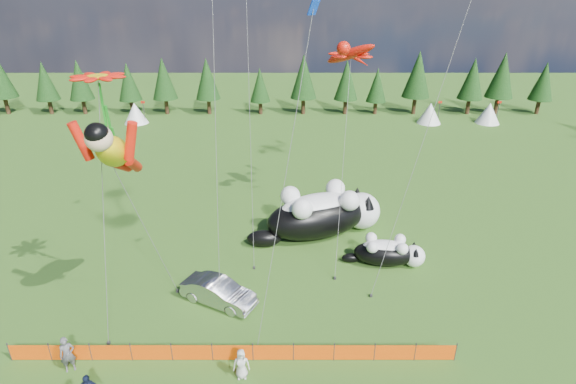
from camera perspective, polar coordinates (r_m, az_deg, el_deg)
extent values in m
plane|color=#17390A|center=(26.19, -6.23, -15.82)|extent=(160.00, 160.00, 0.00)
cylinder|color=#262626|center=(27.18, -31.87, -16.85)|extent=(0.06, 0.06, 1.10)
cylinder|color=#262626|center=(26.23, -27.97, -17.49)|extent=(0.06, 0.06, 1.10)
cylinder|color=#262626|center=(25.39, -23.78, -18.08)|extent=(0.06, 0.06, 1.10)
cylinder|color=#262626|center=(24.70, -19.29, -18.61)|extent=(0.06, 0.06, 1.10)
cylinder|color=#262626|center=(24.15, -14.55, -19.05)|extent=(0.06, 0.06, 1.10)
cylinder|color=#262626|center=(23.75, -9.59, -19.38)|extent=(0.06, 0.06, 1.10)
cylinder|color=#262626|center=(23.52, -4.49, -19.58)|extent=(0.06, 0.06, 1.10)
cylinder|color=#262626|center=(23.46, 0.69, -19.63)|extent=(0.06, 0.06, 1.10)
cylinder|color=#262626|center=(23.56, 5.86, -19.54)|extent=(0.06, 0.06, 1.10)
cylinder|color=#262626|center=(23.84, 10.93, -19.30)|extent=(0.06, 0.06, 1.10)
cylinder|color=#262626|center=(24.28, 15.84, -18.94)|extent=(0.06, 0.06, 1.10)
cylinder|color=#262626|center=(24.87, 20.51, -18.47)|extent=(0.06, 0.06, 1.10)
cube|color=#F74D05|center=(26.72, -29.94, -17.26)|extent=(2.00, 0.04, 0.90)
cube|color=#F74D05|center=(25.83, -25.89, -17.87)|extent=(2.00, 0.04, 0.90)
cube|color=#F74D05|center=(25.06, -21.55, -18.44)|extent=(2.00, 0.04, 0.90)
cube|color=#F74D05|center=(24.44, -16.94, -18.93)|extent=(2.00, 0.04, 0.90)
cube|color=#F74D05|center=(23.96, -12.08, -19.32)|extent=(2.00, 0.04, 0.90)
cube|color=#F74D05|center=(23.65, -7.05, -19.58)|extent=(2.00, 0.04, 0.90)
cube|color=#F74D05|center=(23.50, -1.90, -19.71)|extent=(2.00, 0.04, 0.90)
cube|color=#F74D05|center=(23.52, 3.28, -19.69)|extent=(2.00, 0.04, 0.90)
cube|color=#F74D05|center=(23.72, 8.40, -19.52)|extent=(2.00, 0.04, 0.90)
cube|color=#F74D05|center=(24.07, 13.40, -19.22)|extent=(2.00, 0.04, 0.90)
cube|color=#F74D05|center=(24.59, 18.19, -18.80)|extent=(2.00, 0.04, 0.90)
ellipsoid|color=black|center=(33.06, 3.81, -3.15)|extent=(8.64, 6.24, 3.14)
ellipsoid|color=white|center=(32.71, 3.85, -1.93)|extent=(6.48, 4.57, 1.92)
sphere|color=white|center=(34.69, 9.33, -2.37)|extent=(2.79, 2.79, 2.79)
sphere|color=#EA5B8B|center=(35.26, 11.00, -2.04)|extent=(0.39, 0.39, 0.39)
ellipsoid|color=black|center=(32.19, -3.07, -5.91)|extent=(2.72, 2.02, 1.22)
cone|color=black|center=(33.57, 10.16, -1.26)|extent=(0.98, 0.98, 0.98)
cone|color=black|center=(34.86, 8.77, -0.15)|extent=(0.98, 0.98, 0.98)
sphere|color=white|center=(34.10, 6.03, 0.43)|extent=(1.47, 1.47, 1.47)
sphere|color=white|center=(32.29, 7.82, -1.10)|extent=(1.47, 1.47, 1.47)
sphere|color=white|center=(32.72, 0.28, -0.51)|extent=(1.47, 1.47, 1.47)
sphere|color=white|center=(30.83, 1.81, -2.17)|extent=(1.47, 1.47, 1.47)
ellipsoid|color=black|center=(30.75, 12.17, -7.62)|extent=(4.28, 2.32, 1.64)
ellipsoid|color=white|center=(30.54, 12.24, -6.96)|extent=(3.22, 1.68, 1.00)
sphere|color=white|center=(31.09, 15.69, -7.84)|extent=(1.46, 1.46, 1.46)
sphere|color=#EA5B8B|center=(31.21, 16.82, -7.86)|extent=(0.20, 0.20, 0.20)
ellipsoid|color=black|center=(30.82, 8.01, -8.28)|extent=(1.34, 0.77, 0.64)
cone|color=black|center=(30.42, 15.94, -7.34)|extent=(0.51, 0.51, 0.51)
cone|color=black|center=(31.16, 15.70, -6.50)|extent=(0.51, 0.51, 0.51)
sphere|color=white|center=(31.00, 14.05, -5.87)|extent=(0.77, 0.77, 0.77)
sphere|color=white|center=(29.99, 14.32, -7.00)|extent=(0.77, 0.77, 0.77)
sphere|color=white|center=(30.76, 10.50, -5.76)|extent=(0.77, 0.77, 0.77)
sphere|color=white|center=(29.74, 10.65, -6.91)|extent=(0.77, 0.77, 0.77)
imported|color=#A9A9AE|center=(27.05, -8.84, -12.45)|extent=(4.79, 3.48, 1.50)
imported|color=#515055|center=(25.05, -26.21, -18.02)|extent=(0.83, 0.71, 1.93)
imported|color=beige|center=(22.64, -5.95, -20.89)|extent=(0.83, 0.58, 1.62)
cylinder|color=#595959|center=(25.04, -17.13, -4.73)|extent=(0.03, 0.03, 10.44)
cube|color=#262626|center=(28.74, -13.85, -12.11)|extent=(0.15, 0.15, 0.16)
cylinder|color=#595959|center=(31.06, 7.01, 4.39)|extent=(0.03, 0.03, 16.31)
cube|color=#262626|center=(29.17, 5.96, -10.83)|extent=(0.15, 0.15, 0.16)
cylinder|color=#595959|center=(23.69, -22.39, -3.05)|extent=(0.03, 0.03, 13.36)
cube|color=#262626|center=(26.29, -21.81, -17.36)|extent=(0.15, 0.15, 0.16)
cube|color=#18851A|center=(23.34, -22.07, 7.77)|extent=(0.19, 0.19, 4.07)
cylinder|color=#595959|center=(24.27, -9.16, 7.18)|extent=(0.03, 0.03, 19.78)
cube|color=#262626|center=(26.92, -8.60, -14.46)|extent=(0.15, 0.15, 0.16)
cylinder|color=#595959|center=(27.42, 17.43, 8.10)|extent=(0.03, 0.03, 21.08)
cube|color=#262626|center=(28.04, 10.51, -12.80)|extent=(0.15, 0.15, 0.16)
cylinder|color=#595959|center=(20.89, -0.68, -0.25)|extent=(0.03, 0.03, 16.45)
cube|color=#262626|center=(24.34, -3.94, -19.23)|extent=(0.15, 0.15, 0.16)
cylinder|color=#595959|center=(28.63, -4.84, 8.43)|extent=(0.03, 0.03, 18.44)
cube|color=#262626|center=(30.07, -4.32, -9.56)|extent=(0.15, 0.15, 0.16)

